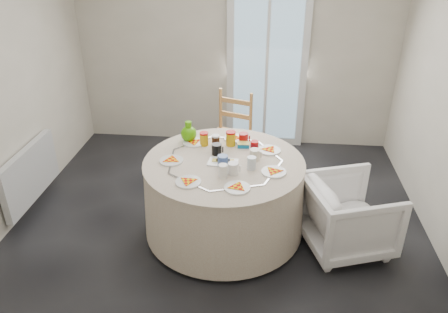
# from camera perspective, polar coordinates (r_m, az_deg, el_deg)

# --- Properties ---
(floor) EXTENTS (4.00, 4.00, 0.00)m
(floor) POSITION_cam_1_polar(r_m,az_deg,el_deg) (4.31, -0.80, -9.30)
(floor) COLOR black
(floor) RESTS_ON ground
(wall_back) EXTENTS (4.00, 0.02, 2.60)m
(wall_back) POSITION_cam_1_polar(r_m,az_deg,el_deg) (5.58, 1.51, 14.35)
(wall_back) COLOR #BCB5A3
(wall_back) RESTS_ON floor
(glass_door) EXTENTS (1.00, 0.08, 2.10)m
(glass_door) POSITION_cam_1_polar(r_m,az_deg,el_deg) (5.58, 5.62, 11.57)
(glass_door) COLOR silver
(glass_door) RESTS_ON floor
(radiator) EXTENTS (0.07, 1.00, 0.55)m
(radiator) POSITION_cam_1_polar(r_m,az_deg,el_deg) (4.85, -23.99, -2.08)
(radiator) COLOR silver
(radiator) RESTS_ON floor
(table) EXTENTS (1.49, 1.49, 0.75)m
(table) POSITION_cam_1_polar(r_m,az_deg,el_deg) (4.08, 0.00, -5.29)
(table) COLOR beige
(table) RESTS_ON floor
(wooden_chair) EXTENTS (0.56, 0.55, 0.99)m
(wooden_chair) POSITION_cam_1_polar(r_m,az_deg,el_deg) (4.96, 0.62, 2.40)
(wooden_chair) COLOR tan
(wooden_chair) RESTS_ON floor
(armchair) EXTENTS (0.86, 0.89, 0.73)m
(armchair) POSITION_cam_1_polar(r_m,az_deg,el_deg) (4.02, 15.99, -6.76)
(armchair) COLOR white
(armchair) RESTS_ON floor
(place_settings) EXTENTS (1.18, 1.18, 0.02)m
(place_settings) POSITION_cam_1_polar(r_m,az_deg,el_deg) (3.87, 0.00, -0.39)
(place_settings) COLOR silver
(place_settings) RESTS_ON table
(jar_cluster) EXTENTS (0.60, 0.38, 0.16)m
(jar_cluster) POSITION_cam_1_polar(r_m,az_deg,el_deg) (4.07, 0.47, 1.88)
(jar_cluster) COLOR #9C6218
(jar_cluster) RESTS_ON table
(butter_tub) EXTENTS (0.12, 0.09, 0.05)m
(butter_tub) POSITION_cam_1_polar(r_m,az_deg,el_deg) (4.13, 2.54, 1.68)
(butter_tub) COLOR #096BA2
(butter_tub) RESTS_ON table
(green_pitcher) EXTENTS (0.18, 0.18, 0.20)m
(green_pitcher) POSITION_cam_1_polar(r_m,az_deg,el_deg) (4.22, -4.66, 3.51)
(green_pitcher) COLOR #449E06
(green_pitcher) RESTS_ON table
(cheese_platter) EXTENTS (0.27, 0.19, 0.03)m
(cheese_platter) POSITION_cam_1_polar(r_m,az_deg,el_deg) (3.85, -0.16, -0.58)
(cheese_platter) COLOR white
(cheese_platter) RESTS_ON table
(mugs_glasses) EXTENTS (0.89, 0.89, 0.12)m
(mugs_glasses) POSITION_cam_1_polar(r_m,az_deg,el_deg) (3.86, 1.48, 0.13)
(mugs_glasses) COLOR gray
(mugs_glasses) RESTS_ON table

